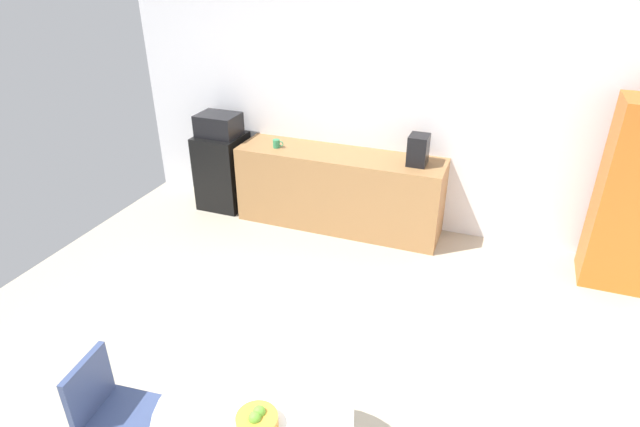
# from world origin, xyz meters

# --- Properties ---
(ground_plane) EXTENTS (6.00, 6.00, 0.00)m
(ground_plane) POSITION_xyz_m (0.00, 0.00, 0.00)
(ground_plane) COLOR #B2A893
(wall_back) EXTENTS (6.00, 0.10, 2.60)m
(wall_back) POSITION_xyz_m (0.00, 3.00, 1.30)
(wall_back) COLOR silver
(wall_back) RESTS_ON ground_plane
(counter_block) EXTENTS (2.35, 0.60, 0.90)m
(counter_block) POSITION_xyz_m (-0.34, 2.65, 0.45)
(counter_block) COLOR #9E7042
(counter_block) RESTS_ON ground_plane
(mini_fridge) EXTENTS (0.54, 0.54, 0.93)m
(mini_fridge) POSITION_xyz_m (-1.87, 2.65, 0.46)
(mini_fridge) COLOR black
(mini_fridge) RESTS_ON ground_plane
(microwave) EXTENTS (0.48, 0.38, 0.26)m
(microwave) POSITION_xyz_m (-1.87, 2.65, 1.06)
(microwave) COLOR black
(microwave) RESTS_ON mini_fridge
(locker_cabinet) EXTENTS (0.60, 0.50, 1.82)m
(locker_cabinet) POSITION_xyz_m (2.55, 2.55, 0.91)
(locker_cabinet) COLOR orange
(locker_cabinet) RESTS_ON ground_plane
(chair_navy) EXTENTS (0.46, 0.46, 0.83)m
(chair_navy) POSITION_xyz_m (-0.63, -0.86, 0.52)
(chair_navy) COLOR silver
(chair_navy) RESTS_ON ground_plane
(fruit_bowl) EXTENTS (0.22, 0.22, 0.11)m
(fruit_bowl) POSITION_xyz_m (0.39, -0.82, 0.77)
(fruit_bowl) COLOR gold
(fruit_bowl) RESTS_ON round_table
(mug_white) EXTENTS (0.13, 0.08, 0.09)m
(mug_white) POSITION_xyz_m (-1.08, 2.58, 0.95)
(mug_white) COLOR #338C59
(mug_white) RESTS_ON counter_block
(coffee_maker) EXTENTS (0.20, 0.24, 0.32)m
(coffee_maker) POSITION_xyz_m (0.52, 2.65, 1.06)
(coffee_maker) COLOR black
(coffee_maker) RESTS_ON counter_block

